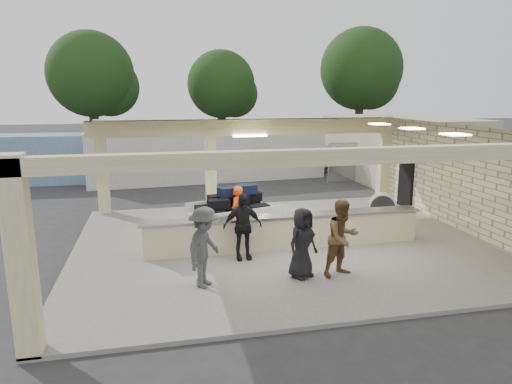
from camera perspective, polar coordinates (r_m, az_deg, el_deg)
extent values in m
plane|color=#2A2A2D|center=(13.84, 3.08, -6.65)|extent=(120.00, 120.00, 0.00)
cube|color=slate|center=(13.82, 3.08, -6.46)|extent=(12.00, 10.00, 0.10)
cube|color=#C2B882|center=(13.13, 3.26, 7.95)|extent=(12.00, 10.00, 0.02)
cube|color=beige|center=(16.04, 24.30, 1.36)|extent=(0.02, 10.00, 3.50)
cube|color=black|center=(18.73, 18.22, 1.40)|extent=(0.10, 0.95, 2.10)
cube|color=#C2B882|center=(17.76, -0.92, 8.13)|extent=(12.00, 0.50, 0.60)
cube|color=#C2B882|center=(8.60, 11.99, 4.42)|extent=(12.00, 0.30, 0.30)
cube|color=#C2B882|center=(17.67, -18.68, 2.89)|extent=(0.40, 0.40, 3.50)
cube|color=#C2B882|center=(17.68, -5.68, 3.48)|extent=(0.40, 0.40, 3.50)
cube|color=#C2B882|center=(19.93, 15.67, 4.08)|extent=(0.40, 0.40, 3.50)
cube|color=#C2B882|center=(8.56, -27.30, -7.43)|extent=(0.40, 0.40, 3.50)
cube|color=white|center=(17.54, -0.75, 7.03)|extent=(1.30, 0.12, 0.06)
cube|color=#FFEABF|center=(15.93, 15.18, 8.20)|extent=(0.55, 0.55, 0.04)
cube|color=#FFEABF|center=(14.19, 18.90, 7.52)|extent=(0.55, 0.55, 0.04)
cube|color=#FFEABF|center=(12.53, 23.63, 6.61)|extent=(0.55, 0.55, 0.04)
cube|color=beige|center=(13.21, 3.69, -5.08)|extent=(8.00, 0.50, 0.90)
cube|color=#B7B7BC|center=(13.07, 3.72, -2.99)|extent=(8.20, 0.58, 0.06)
cube|color=white|center=(14.21, -2.59, -2.98)|extent=(3.03, 2.28, 0.13)
cylinder|color=black|center=(13.40, -5.69, -5.91)|extent=(0.24, 0.45, 0.43)
cylinder|color=black|center=(14.46, -7.47, -4.59)|extent=(0.24, 0.45, 0.43)
cylinder|color=black|center=(14.31, 2.37, -4.68)|extent=(0.24, 0.45, 0.43)
cylinder|color=black|center=(15.30, 0.14, -3.53)|extent=(0.24, 0.45, 0.43)
cube|color=white|center=(14.87, -3.93, -1.45)|extent=(2.62, 0.77, 0.32)
cube|color=white|center=(13.45, -1.13, -2.90)|extent=(2.62, 0.77, 0.32)
cube|color=black|center=(13.54, -5.33, -2.90)|extent=(0.71, 0.56, 0.28)
cube|color=black|center=(13.83, -2.43, -2.53)|extent=(0.71, 0.56, 0.28)
cube|color=black|center=(14.16, 0.33, -2.17)|extent=(0.71, 0.56, 0.28)
cube|color=black|center=(14.12, -6.34, -2.29)|extent=(0.71, 0.56, 0.28)
cube|color=black|center=(14.40, -3.54, -1.94)|extent=(0.71, 0.56, 0.28)
cube|color=black|center=(14.72, -0.86, -1.61)|extent=(0.71, 0.56, 0.28)
cube|color=black|center=(13.64, -4.69, -1.51)|extent=(0.71, 0.56, 0.28)
cube|color=black|center=(14.13, -2.22, -0.99)|extent=(0.71, 0.56, 0.28)
cube|color=black|center=(14.56, -0.67, -0.59)|extent=(0.71, 0.56, 0.28)
cube|color=black|center=(14.21, -4.75, -0.95)|extent=(0.71, 0.56, 0.28)
cube|color=black|center=(13.94, -3.43, 0.04)|extent=(0.71, 0.56, 0.28)
cube|color=black|center=(14.30, -1.24, 0.38)|extent=(0.71, 0.56, 0.28)
cylinder|color=white|center=(16.29, 15.50, -1.74)|extent=(0.97, 0.63, 0.92)
cylinder|color=black|center=(16.29, 15.50, -1.74)|extent=(0.89, 0.63, 0.82)
cube|color=white|center=(16.25, 14.45, -3.21)|extent=(0.06, 0.51, 0.31)
cube|color=white|center=(16.54, 16.36, -3.06)|extent=(0.06, 0.51, 0.31)
imported|color=#E8420C|center=(13.81, -2.47, -2.65)|extent=(0.57, 0.69, 1.66)
imported|color=brown|center=(11.30, 10.76, -5.64)|extent=(1.01, 0.68, 1.90)
imported|color=black|center=(12.18, -1.71, -4.32)|extent=(1.09, 0.46, 1.82)
imported|color=#4A4B4F|center=(10.54, -6.49, -6.87)|extent=(1.02, 1.25, 1.88)
imported|color=black|center=(11.08, 5.80, -6.33)|extent=(0.91, 0.70, 1.72)
imported|color=silver|center=(28.38, 10.14, 4.52)|extent=(5.74, 3.91, 1.50)
imported|color=silver|center=(32.04, 19.90, 4.94)|extent=(5.08, 1.94, 1.60)
imported|color=black|center=(30.18, 6.18, 5.20)|extent=(5.12, 3.17, 1.61)
cube|color=silver|center=(24.07, -5.89, 4.65)|extent=(12.32, 3.48, 2.63)
cube|color=#7C9EC7|center=(26.21, -29.39, 3.54)|extent=(9.44, 2.56, 2.44)
cylinder|color=gray|center=(23.49, 9.05, 3.59)|extent=(0.06, 0.06, 2.00)
cylinder|color=gray|center=(24.29, 13.46, 3.69)|extent=(0.06, 0.06, 2.00)
cylinder|color=gray|center=(25.22, 17.56, 3.76)|extent=(0.06, 0.06, 2.00)
cylinder|color=gray|center=(26.27, 21.36, 3.81)|extent=(0.06, 0.06, 2.00)
cylinder|color=gray|center=(27.43, 24.85, 3.84)|extent=(0.06, 0.06, 2.00)
cylinder|color=gray|center=(28.68, 28.05, 3.86)|extent=(0.06, 0.06, 2.00)
cube|color=gray|center=(26.27, 21.36, 3.81)|extent=(12.00, 0.02, 2.00)
cylinder|color=gray|center=(26.16, 21.53, 5.98)|extent=(12.00, 0.05, 0.05)
cylinder|color=#382619|center=(36.95, -19.54, 8.11)|extent=(0.70, 0.70, 4.50)
sphere|color=black|center=(36.90, -19.95, 13.69)|extent=(6.30, 6.30, 6.30)
sphere|color=black|center=(37.35, -17.86, 12.42)|extent=(4.50, 4.50, 4.50)
cylinder|color=#382619|center=(39.08, -4.30, 8.60)|extent=(0.70, 0.70, 4.00)
sphere|color=black|center=(39.01, -4.38, 13.29)|extent=(5.60, 5.60, 5.60)
sphere|color=black|center=(39.78, -2.73, 12.14)|extent=(4.00, 4.00, 4.00)
cylinder|color=#382619|center=(41.54, 12.73, 9.24)|extent=(0.70, 0.70, 5.00)
sphere|color=black|center=(41.54, 13.00, 14.76)|extent=(7.00, 7.00, 7.00)
sphere|color=black|center=(42.56, 14.08, 13.29)|extent=(5.00, 5.00, 5.00)
cube|color=#B3AD8E|center=(26.25, 17.52, 5.40)|extent=(6.00, 8.00, 3.20)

